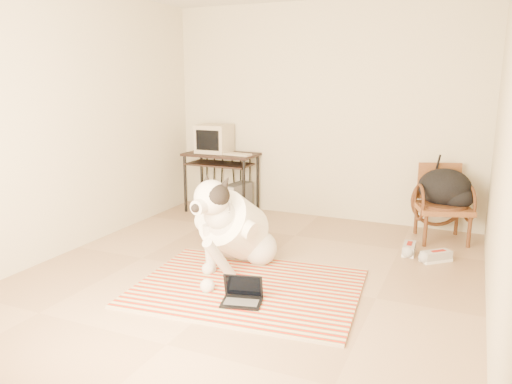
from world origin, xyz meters
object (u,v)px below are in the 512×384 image
Objects in this scene: rattan_chair at (442,203)px; dog at (234,228)px; backpack at (447,189)px; laptop at (242,296)px; computer_desk at (221,162)px; pc_tower at (238,198)px; crt_monitor at (214,139)px.

dog is at bearing -134.94° from rattan_chair.
rattan_chair is at bearing -168.06° from backpack.
dog is 2.45m from rattan_chair.
laptop is 0.43× the size of rattan_chair.
rattan_chair is at bearing 61.32° from laptop.
rattan_chair reaches higher than computer_desk.
dog is 3.84× the size of laptop.
pc_tower is (0.25, 0.00, -0.48)m from computer_desk.
computer_desk is (-1.49, 2.49, 0.61)m from laptop.
laptop is 2.78m from pc_tower.
pc_tower is at bearing 0.13° from computer_desk.
laptop is (0.41, -0.68, -0.32)m from dog.
dog is at bearing 120.78° from laptop.
crt_monitor is at bearing 177.98° from backpack.
dog is 1.45× the size of computer_desk.
laptop is 2.78m from rattan_chair.
backpack is at bearing -1.38° from pc_tower.
crt_monitor is at bearing 173.43° from pc_tower.
laptop is at bearing -59.08° from computer_desk.
rattan_chair is at bearing -2.20° from crt_monitor.
backpack reaches higher than pc_tower.
computer_desk is 0.54m from pc_tower.
dog is 1.65× the size of rattan_chair.
computer_desk is (-1.08, 1.80, 0.29)m from dog.
rattan_chair is (2.81, -0.07, -0.26)m from computer_desk.
crt_monitor reaches higher than rattan_chair.
backpack is (2.97, -0.10, -0.41)m from crt_monitor.
crt_monitor is at bearing 159.89° from computer_desk.
computer_desk is at bearing 178.75° from backpack.
laptop is 0.38× the size of computer_desk.
pc_tower is at bearing -6.57° from crt_monitor.
computer_desk is 1.14× the size of rattan_chair.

